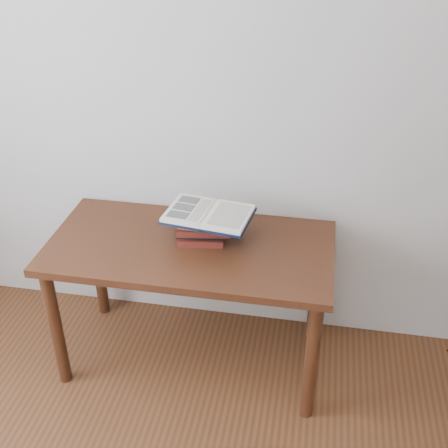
# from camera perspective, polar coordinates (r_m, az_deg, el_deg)

# --- Properties ---
(desk) EXTENTS (1.30, 0.65, 0.70)m
(desk) POSITION_cam_1_polar(r_m,az_deg,el_deg) (2.61, -3.40, -3.88)
(desk) COLOR #411D10
(desk) RESTS_ON ground
(book_stack) EXTENTS (0.26, 0.21, 0.13)m
(book_stack) POSITION_cam_1_polar(r_m,az_deg,el_deg) (2.56, -2.21, -0.39)
(book_stack) COLOR maroon
(book_stack) RESTS_ON desk
(open_book) EXTENTS (0.41, 0.31, 0.03)m
(open_book) POSITION_cam_1_polar(r_m,az_deg,el_deg) (2.51, -1.57, 0.99)
(open_book) COLOR black
(open_book) RESTS_ON book_stack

